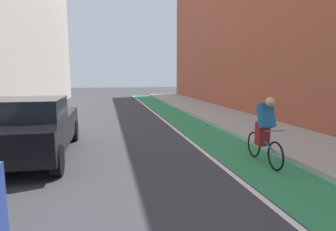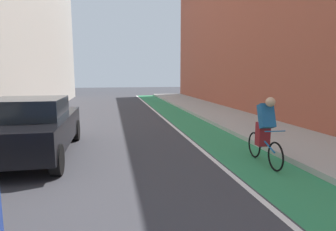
# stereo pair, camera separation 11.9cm
# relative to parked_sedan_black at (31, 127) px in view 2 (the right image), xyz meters

# --- Properties ---
(ground_plane) EXTENTS (74.64, 74.64, 0.00)m
(ground_plane) POSITION_rel_parked_sedan_black_xyz_m (2.58, 1.50, -0.79)
(ground_plane) COLOR #38383D
(bike_lane_paint) EXTENTS (1.60, 33.93, 0.00)m
(bike_lane_paint) POSITION_rel_parked_sedan_black_xyz_m (5.40, 3.50, -0.79)
(bike_lane_paint) COLOR #2D8451
(bike_lane_paint) RESTS_ON ground
(lane_divider_stripe) EXTENTS (0.12, 33.93, 0.00)m
(lane_divider_stripe) POSITION_rel_parked_sedan_black_xyz_m (4.50, 3.50, -0.78)
(lane_divider_stripe) COLOR white
(lane_divider_stripe) RESTS_ON ground
(sidewalk_right) EXTENTS (2.81, 33.93, 0.14)m
(sidewalk_right) POSITION_rel_parked_sedan_black_xyz_m (7.61, 3.50, -0.72)
(sidewalk_right) COLOR #A8A59E
(sidewalk_right) RESTS_ON ground
(building_facade_right) EXTENTS (2.40, 29.93, 9.36)m
(building_facade_right) POSITION_rel_parked_sedan_black_xyz_m (10.22, 5.50, 3.89)
(building_facade_right) COLOR #9E4C38
(building_facade_right) RESTS_ON ground
(parked_sedan_black) EXTENTS (1.98, 4.34, 1.53)m
(parked_sedan_black) POSITION_rel_parked_sedan_black_xyz_m (0.00, 0.00, 0.00)
(parked_sedan_black) COLOR black
(parked_sedan_black) RESTS_ON ground
(cyclist_mid) EXTENTS (0.48, 1.70, 1.61)m
(cyclist_mid) POSITION_rel_parked_sedan_black_xyz_m (5.58, -1.72, 0.02)
(cyclist_mid) COLOR black
(cyclist_mid) RESTS_ON ground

